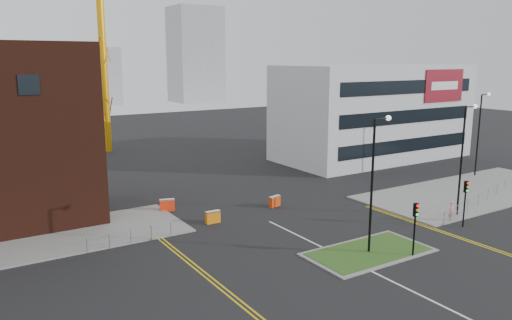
{
  "coord_description": "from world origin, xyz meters",
  "views": [
    {
      "loc": [
        -21.15,
        -14.67,
        12.74
      ],
      "look_at": [
        -0.85,
        17.68,
        5.0
      ],
      "focal_mm": 35.0,
      "sensor_mm": 36.0,
      "label": 1
    }
  ],
  "objects": [
    {
      "name": "yellow_right_a",
      "position": [
        9.5,
        6.0,
        0.01
      ],
      "size": [
        0.12,
        20.0,
        0.01
      ],
      "primitive_type": "cube",
      "color": "gold",
      "rests_on": "ground"
    },
    {
      "name": "centre_line",
      "position": [
        0.0,
        2.0,
        0.01
      ],
      "size": [
        0.15,
        30.0,
        0.01
      ],
      "primitive_type": "cube",
      "color": "silver",
      "rests_on": "ground"
    },
    {
      "name": "office_block",
      "position": [
        26.01,
        31.97,
        6.0
      ],
      "size": [
        25.0,
        12.2,
        12.0
      ],
      "color": "#B8BBBD",
      "rests_on": "ground"
    },
    {
      "name": "skyline_b",
      "position": [
        10.0,
        130.0,
        8.0
      ],
      "size": [
        24.0,
        12.0,
        16.0
      ],
      "primitive_type": "cube",
      "color": "gray",
      "rests_on": "ground"
    },
    {
      "name": "pedestrian",
      "position": [
        12.27,
        9.3,
        0.86
      ],
      "size": [
        0.74,
        0.73,
        1.71
      ],
      "primitive_type": "imported",
      "rotation": [
        0.0,
        0.0,
        0.76
      ],
      "color": "pink",
      "rests_on": "ground"
    },
    {
      "name": "grass_island",
      "position": [
        2.0,
        8.0,
        0.06
      ],
      "size": [
        8.0,
        4.0,
        0.12
      ],
      "primitive_type": "cube",
      "color": "#2B511B",
      "rests_on": "ground"
    },
    {
      "name": "barrier_left",
      "position": [
        -5.84,
        24.0,
        0.57
      ],
      "size": [
        1.31,
        0.75,
        1.05
      ],
      "color": "#F72E0D",
      "rests_on": "ground"
    },
    {
      "name": "streetlamp_island",
      "position": [
        2.22,
        8.0,
        5.41
      ],
      "size": [
        1.46,
        0.36,
        9.18
      ],
      "color": "black",
      "rests_on": "ground"
    },
    {
      "name": "traffic_light_right",
      "position": [
        12.0,
        7.98,
        2.57
      ],
      "size": [
        0.28,
        0.33,
        3.65
      ],
      "color": "black",
      "rests_on": "ground"
    },
    {
      "name": "railing_right",
      "position": [
        20.5,
        11.5,
        0.78
      ],
      "size": [
        19.05,
        5.05,
        1.1
      ],
      "color": "gray",
      "rests_on": "ground"
    },
    {
      "name": "island_kerb",
      "position": [
        2.0,
        8.0,
        0.04
      ],
      "size": [
        8.6,
        4.6,
        0.08
      ],
      "primitive_type": "cube",
      "color": "slate",
      "rests_on": "ground"
    },
    {
      "name": "traffic_light_island",
      "position": [
        4.0,
        5.98,
        2.57
      ],
      "size": [
        0.28,
        0.33,
        3.65
      ],
      "color": "black",
      "rests_on": "ground"
    },
    {
      "name": "ground",
      "position": [
        0.0,
        0.0,
        0.0
      ],
      "size": [
        200.0,
        200.0,
        0.0
      ],
      "primitive_type": "plane",
      "color": "black",
      "rests_on": "ground"
    },
    {
      "name": "pavement_right",
      "position": [
        22.0,
        14.0,
        0.06
      ],
      "size": [
        24.0,
        10.0,
        0.12
      ],
      "primitive_type": "cube",
      "color": "slate",
      "rests_on": "ground"
    },
    {
      "name": "streetlamp_right_far",
      "position": [
        28.22,
        18.0,
        5.41
      ],
      "size": [
        1.46,
        0.36,
        9.18
      ],
      "color": "black",
      "rests_on": "ground"
    },
    {
      "name": "barrier_right",
      "position": [
        2.67,
        20.19,
        0.52
      ],
      "size": [
        1.21,
        0.66,
        0.96
      ],
      "color": "#E93C0C",
      "rests_on": "ground"
    },
    {
      "name": "yellow_left_b",
      "position": [
        -8.7,
        10.0,
        0.01
      ],
      "size": [
        0.12,
        24.0,
        0.01
      ],
      "primitive_type": "cube",
      "color": "gold",
      "rests_on": "ground"
    },
    {
      "name": "railing_left",
      "position": [
        -11.0,
        18.0,
        0.74
      ],
      "size": [
        6.05,
        0.05,
        1.1
      ],
      "color": "gray",
      "rests_on": "ground"
    },
    {
      "name": "yellow_left_a",
      "position": [
        -9.0,
        10.0,
        0.01
      ],
      "size": [
        0.12,
        24.0,
        0.01
      ],
      "primitive_type": "cube",
      "color": "gold",
      "rests_on": "ground"
    },
    {
      "name": "skyline_c",
      "position": [
        45.0,
        125.0,
        14.0
      ],
      "size": [
        14.0,
        12.0,
        28.0
      ],
      "primitive_type": "cube",
      "color": "gray",
      "rests_on": "ground"
    },
    {
      "name": "barrier_mid",
      "position": [
        -4.0,
        19.09,
        0.54
      ],
      "size": [
        1.18,
        0.4,
        0.99
      ],
      "color": "orange",
      "rests_on": "ground"
    },
    {
      "name": "yellow_right_b",
      "position": [
        9.8,
        6.0,
        0.01
      ],
      "size": [
        0.12,
        20.0,
        0.01
      ],
      "primitive_type": "cube",
      "color": "gold",
      "rests_on": "ground"
    },
    {
      "name": "streetlamp_right_near",
      "position": [
        14.22,
        10.0,
        5.41
      ],
      "size": [
        1.46,
        0.36,
        9.18
      ],
      "color": "black",
      "rests_on": "ground"
    }
  ]
}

